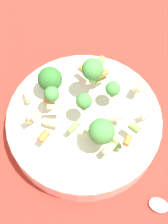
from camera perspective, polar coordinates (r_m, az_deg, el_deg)
name	(u,v)px	position (r m, az deg, el deg)	size (l,w,h in m)	color
ground_plane	(84,128)	(0.63, 0.00, -2.92)	(3.00, 3.00, 0.00)	#B72D23
bowl	(84,122)	(0.60, 0.00, -1.75)	(0.29, 0.29, 0.05)	silver
pasta_salad	(81,97)	(0.55, -0.62, 2.74)	(0.21, 0.25, 0.09)	#8CB766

